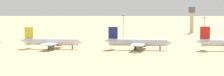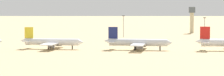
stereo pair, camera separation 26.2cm
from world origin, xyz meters
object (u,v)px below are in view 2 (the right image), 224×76
(control_tower, at_px, (192,17))
(light_pole_mid, at_px, (205,27))
(parked_jet_yellow_1, at_px, (51,42))
(parked_jet_navy_2, at_px, (137,42))
(light_pole_west, at_px, (123,25))

(control_tower, bearing_deg, light_pole_mid, -86.17)
(parked_jet_yellow_1, height_order, control_tower, control_tower)
(parked_jet_navy_2, xyz_separation_m, control_tower, (33.86, 156.16, 9.16))
(control_tower, distance_m, light_pole_mid, 79.51)
(light_pole_west, xyz_separation_m, light_pole_mid, (56.18, -18.22, -0.38))
(control_tower, height_order, light_pole_mid, control_tower)
(parked_jet_yellow_1, bearing_deg, light_pole_west, 75.68)
(parked_jet_navy_2, bearing_deg, light_pole_mid, 65.83)
(parked_jet_yellow_1, xyz_separation_m, control_tower, (79.48, 156.28, 9.28))
(light_pole_west, bearing_deg, parked_jet_navy_2, -79.87)
(light_pole_west, distance_m, light_pole_mid, 59.06)
(parked_jet_navy_2, height_order, light_pole_mid, light_pole_mid)
(parked_jet_yellow_1, height_order, parked_jet_navy_2, parked_jet_navy_2)
(parked_jet_navy_2, bearing_deg, control_tower, 80.58)
(parked_jet_yellow_1, bearing_deg, control_tower, 65.44)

